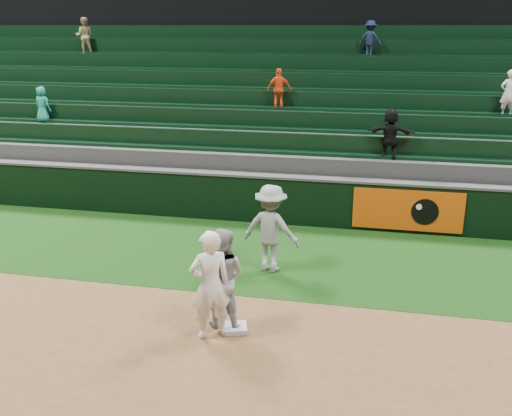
{
  "coord_description": "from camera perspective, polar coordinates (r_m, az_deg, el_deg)",
  "views": [
    {
      "loc": [
        2.14,
        -8.49,
        4.84
      ],
      "look_at": [
        -0.16,
        2.3,
        1.3
      ],
      "focal_mm": 40.0,
      "sensor_mm": 36.0,
      "label": 1
    }
  ],
  "objects": [
    {
      "name": "stadium_seating",
      "position": [
        17.87,
        4.98,
        7.6
      ],
      "size": [
        36.0,
        5.95,
        5.11
      ],
      "color": "#323234",
      "rests_on": "ground"
    },
    {
      "name": "first_baseman",
      "position": [
        9.15,
        -4.63,
        -7.67
      ],
      "size": [
        0.8,
        0.73,
        1.83
      ],
      "primitive_type": "imported",
      "rotation": [
        0.0,
        0.0,
        3.7
      ],
      "color": "white",
      "rests_on": "ground"
    },
    {
      "name": "baserunner",
      "position": [
        9.5,
        -3.42,
        -6.98
      ],
      "size": [
        0.9,
        0.73,
        1.73
      ],
      "primitive_type": "imported",
      "rotation": [
        0.0,
        0.0,
        3.04
      ],
      "color": "#979AA1",
      "rests_on": "ground"
    },
    {
      "name": "first_base",
      "position": [
        9.69,
        -2.06,
        -11.89
      ],
      "size": [
        0.46,
        0.46,
        0.08
      ],
      "primitive_type": "cube",
      "rotation": [
        0.0,
        0.0,
        0.29
      ],
      "color": "white",
      "rests_on": "ground"
    },
    {
      "name": "ground",
      "position": [
        10.0,
        -1.89,
        -11.15
      ],
      "size": [
        70.0,
        70.0,
        0.0
      ],
      "primitive_type": "plane",
      "color": "brown",
      "rests_on": "ground"
    },
    {
      "name": "field_wall",
      "position": [
        14.48,
        3.1,
        0.87
      ],
      "size": [
        36.0,
        0.45,
        1.25
      ],
      "color": "black",
      "rests_on": "ground"
    },
    {
      "name": "base_coach",
      "position": [
        11.56,
        1.49,
        -2.06
      ],
      "size": [
        1.28,
        0.88,
        1.82
      ],
      "primitive_type": "imported",
      "rotation": [
        0.0,
        0.0,
        2.95
      ],
      "color": "#90939C",
      "rests_on": "foul_grass"
    },
    {
      "name": "foul_grass",
      "position": [
        12.65,
        1.36,
        -4.69
      ],
      "size": [
        36.0,
        4.2,
        0.01
      ],
      "primitive_type": "cube",
      "color": "black",
      "rests_on": "ground"
    }
  ]
}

